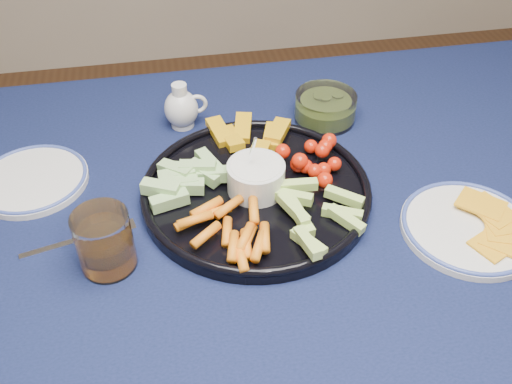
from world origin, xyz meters
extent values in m
cube|color=#4A2F18|center=(0.00, 0.00, 0.72)|extent=(1.60, 1.00, 0.04)
cube|color=black|center=(0.00, 0.00, 0.74)|extent=(1.66, 1.06, 0.01)
cube|color=black|center=(0.00, 0.53, 0.60)|extent=(1.66, 0.01, 0.30)
cylinder|color=black|center=(-0.10, 0.09, 0.75)|extent=(0.38, 0.38, 0.02)
torus|color=black|center=(-0.10, 0.09, 0.77)|extent=(0.38, 0.38, 0.01)
cylinder|color=silver|center=(-0.10, 0.09, 0.79)|extent=(0.09, 0.09, 0.05)
cylinder|color=silver|center=(-0.10, 0.09, 0.81)|extent=(0.08, 0.08, 0.01)
cylinder|color=silver|center=(-0.20, 0.32, 0.75)|extent=(0.04, 0.04, 0.01)
ellipsoid|color=silver|center=(-0.20, 0.32, 0.78)|extent=(0.06, 0.06, 0.07)
cylinder|color=silver|center=(-0.20, 0.32, 0.82)|extent=(0.03, 0.03, 0.03)
torus|color=silver|center=(-0.17, 0.32, 0.79)|extent=(0.04, 0.01, 0.04)
torus|color=#384B9D|center=(-0.20, 0.32, 0.81)|extent=(0.03, 0.03, 0.00)
cylinder|color=white|center=(0.07, 0.29, 0.77)|extent=(0.12, 0.12, 0.05)
cylinder|color=#4F631C|center=(0.07, 0.29, 0.76)|extent=(0.10, 0.10, 0.03)
cylinder|color=silver|center=(0.21, -0.05, 0.75)|extent=(0.21, 0.21, 0.01)
torus|color=#384B9D|center=(0.21, -0.05, 0.76)|extent=(0.21, 0.21, 0.01)
cylinder|color=white|center=(-0.34, -0.01, 0.79)|extent=(0.08, 0.08, 0.10)
cylinder|color=orange|center=(-0.34, -0.01, 0.77)|extent=(0.07, 0.07, 0.05)
cube|color=white|center=(-0.40, 0.04, 0.75)|extent=(0.14, 0.04, 0.00)
cube|color=white|center=(-0.32, 0.06, 0.75)|extent=(0.04, 0.03, 0.00)
cube|color=white|center=(0.22, -0.12, 0.75)|extent=(0.10, 0.08, 0.00)
cylinder|color=silver|center=(-0.47, 0.20, 0.75)|extent=(0.19, 0.19, 0.01)
torus|color=#384B9D|center=(-0.47, 0.20, 0.76)|extent=(0.18, 0.18, 0.01)
camera|label=1|loc=(-0.23, -0.60, 1.38)|focal=40.00mm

